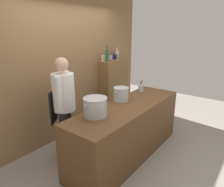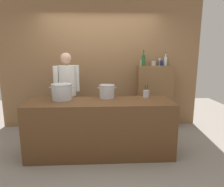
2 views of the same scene
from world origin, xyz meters
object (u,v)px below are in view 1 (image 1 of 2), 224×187
(wine_bottle_green, at_px, (107,56))
(chef, at_px, (64,102))
(wine_bottle_clear, at_px, (117,54))
(spice_tin_silver, at_px, (110,57))
(spice_tin_navy, at_px, (115,57))
(wine_glass_short, at_px, (118,54))
(utensil_crock, at_px, (141,88))
(spice_tin_cream, at_px, (104,58))
(stockpot_large, at_px, (95,107))
(stockpot_small, at_px, (121,94))

(wine_bottle_green, bearing_deg, chef, -165.96)
(wine_bottle_clear, relative_size, spice_tin_silver, 2.75)
(wine_bottle_clear, height_order, wine_bottle_green, wine_bottle_green)
(chef, distance_m, spice_tin_navy, 2.08)
(chef, bearing_deg, spice_tin_navy, 159.04)
(spice_tin_silver, bearing_deg, wine_glass_short, -60.59)
(chef, bearing_deg, utensil_crock, 124.40)
(chef, bearing_deg, wine_glass_short, 155.48)
(spice_tin_cream, bearing_deg, wine_bottle_green, -89.16)
(utensil_crock, distance_m, wine_glass_short, 1.13)
(utensil_crock, xyz_separation_m, spice_tin_cream, (0.13, 1.03, 0.48))
(utensil_crock, bearing_deg, spice_tin_navy, 62.65)
(wine_bottle_clear, distance_m, spice_tin_cream, 0.52)
(stockpot_large, bearing_deg, utensil_crock, 3.67)
(spice_tin_navy, bearing_deg, chef, -166.19)
(stockpot_small, height_order, utensil_crock, stockpot_small)
(stockpot_small, relative_size, spice_tin_cream, 2.51)
(wine_bottle_clear, xyz_separation_m, wine_glass_short, (-0.18, -0.16, 0.02))
(wine_bottle_green, height_order, wine_glass_short, wine_bottle_green)
(chef, xyz_separation_m, wine_bottle_green, (1.56, 0.39, 0.54))
(stockpot_large, distance_m, wine_bottle_clear, 2.39)
(wine_bottle_clear, relative_size, wine_bottle_green, 0.83)
(chef, relative_size, spice_tin_cream, 12.93)
(spice_tin_silver, xyz_separation_m, spice_tin_cream, (-0.24, -0.01, 0.01))
(wine_bottle_clear, bearing_deg, spice_tin_navy, -168.14)
(stockpot_small, distance_m, wine_glass_short, 1.52)
(spice_tin_silver, height_order, spice_tin_navy, spice_tin_navy)
(wine_bottle_clear, xyz_separation_m, spice_tin_silver, (-0.27, -0.00, -0.05))
(stockpot_small, xyz_separation_m, wine_glass_short, (1.14, 0.89, 0.49))
(chef, relative_size, stockpot_small, 5.15)
(spice_tin_silver, relative_size, spice_tin_navy, 0.94)
(wine_glass_short, xyz_separation_m, spice_tin_navy, (0.07, 0.14, -0.07))
(spice_tin_silver, xyz_separation_m, spice_tin_navy, (0.16, -0.02, 0.00))
(wine_bottle_green, height_order, spice_tin_navy, wine_bottle_green)
(stockpot_small, bearing_deg, spice_tin_silver, 45.12)
(stockpot_small, height_order, spice_tin_cream, spice_tin_cream)
(spice_tin_silver, bearing_deg, wine_bottle_clear, 0.92)
(utensil_crock, bearing_deg, wine_glass_short, 62.53)
(stockpot_small, relative_size, wine_glass_short, 1.91)
(wine_bottle_green, distance_m, wine_glass_short, 0.34)
(wine_glass_short, bearing_deg, chef, -169.74)
(chef, height_order, utensil_crock, chef)
(wine_bottle_green, bearing_deg, wine_glass_short, -8.15)
(wine_bottle_clear, relative_size, spice_tin_cream, 2.16)
(wine_bottle_clear, height_order, spice_tin_navy, wine_bottle_clear)
(stockpot_large, bearing_deg, wine_glass_short, 27.58)
(utensil_crock, bearing_deg, chef, 159.17)
(spice_tin_navy, xyz_separation_m, spice_tin_cream, (-0.40, 0.01, 0.01))
(stockpot_large, xyz_separation_m, spice_tin_cream, (1.54, 1.12, 0.41))
(chef, relative_size, wine_glass_short, 9.82)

